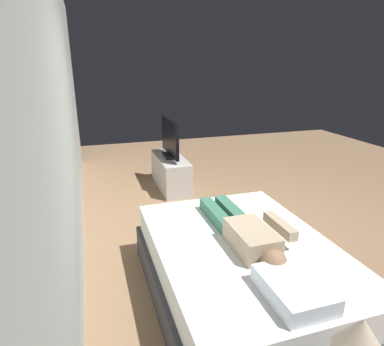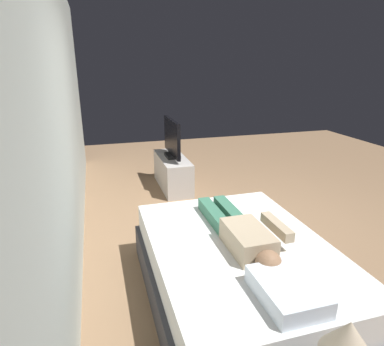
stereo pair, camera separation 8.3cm
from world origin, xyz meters
TOP-DOWN VIEW (x-y plane):
  - ground_plane at (0.00, 0.00)m, footprint 10.00×10.00m
  - back_wall at (0.40, 1.78)m, footprint 6.40×0.10m
  - bed at (-1.05, 0.46)m, footprint 2.01×1.45m
  - pillow at (-1.74, 0.46)m, footprint 0.48×0.34m
  - person at (-1.02, 0.43)m, footprint 1.26×0.46m
  - remote at (-0.87, 0.03)m, footprint 0.15×0.04m
  - tv_stand at (1.71, 0.38)m, footprint 1.10×0.40m
  - tv at (1.71, 0.38)m, footprint 0.88×0.20m
  - lamp at (-2.36, 0.58)m, footprint 0.22×0.22m

SIDE VIEW (x-z plane):
  - ground_plane at x=0.00m, z-range 0.00..0.00m
  - tv_stand at x=1.71m, z-range 0.00..0.50m
  - bed at x=-1.05m, z-range -0.01..0.53m
  - remote at x=-0.87m, z-range 0.54..0.56m
  - pillow at x=-1.74m, z-range 0.54..0.66m
  - person at x=-1.02m, z-range 0.53..0.71m
  - tv at x=1.71m, z-range 0.49..1.08m
  - lamp at x=-2.36m, z-range 0.64..1.06m
  - back_wall at x=0.40m, z-range 0.00..2.80m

